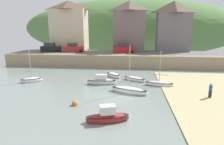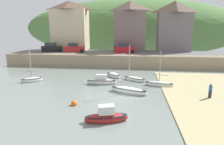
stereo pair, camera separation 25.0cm
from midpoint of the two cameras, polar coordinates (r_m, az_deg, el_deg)
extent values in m
cube|color=gray|center=(21.59, 2.63, -7.59)|extent=(48.00, 40.00, 0.06)
cube|color=gray|center=(37.72, 4.44, 3.29)|extent=(48.00, 2.40, 2.40)
cube|color=#606060|center=(41.21, 4.67, 5.73)|extent=(48.00, 9.00, 0.10)
ellipsoid|color=#517A3E|center=(75.36, 6.30, 12.70)|extent=(80.00, 44.00, 20.56)
cube|color=beige|center=(47.75, -11.93, 12.06)|extent=(7.96, 4.87, 9.14)
pyramid|color=brown|center=(48.00, -12.25, 18.69)|extent=(8.26, 5.17, 1.94)
cube|color=#725F5D|center=(45.38, 5.41, 11.98)|extent=(6.82, 5.48, 8.73)
pyramid|color=brown|center=(45.61, 5.56, 18.86)|extent=(7.12, 5.78, 2.22)
cube|color=slate|center=(46.19, 17.70, 11.15)|extent=(7.06, 4.51, 8.24)
pyramid|color=brown|center=(46.38, 18.18, 17.81)|extent=(7.36, 4.81, 2.55)
ellipsoid|color=white|center=(30.57, 0.72, -0.84)|extent=(2.95, 3.07, 0.86)
ellipsoid|color=black|center=(30.52, 0.72, -0.41)|extent=(2.89, 3.01, 0.12)
ellipsoid|color=white|center=(23.20, 5.22, -5.37)|extent=(4.70, 2.70, 0.97)
ellipsoid|color=black|center=(23.11, 5.23, -4.75)|extent=(4.60, 2.65, 0.12)
cylinder|color=#B2A893|center=(22.44, 5.37, 1.76)|extent=(0.09, 0.09, 4.91)
cylinder|color=gray|center=(22.89, 5.27, -2.90)|extent=(2.68, 1.06, 0.07)
ellipsoid|color=silver|center=(26.69, -2.84, -2.85)|extent=(4.15, 1.19, 0.99)
ellipsoid|color=black|center=(26.62, -2.85, -2.28)|extent=(4.06, 1.17, 0.12)
cube|color=silver|center=(26.49, -2.86, -1.21)|extent=(1.47, 0.74, 0.58)
ellipsoid|color=maroon|center=(16.52, -1.22, -13.30)|extent=(3.82, 2.02, 0.89)
ellipsoid|color=black|center=(16.42, -1.22, -12.53)|extent=(3.74, 1.98, 0.12)
cube|color=silver|center=(16.19, -1.23, -10.77)|extent=(1.44, 1.08, 0.70)
ellipsoid|color=white|center=(26.61, 13.85, -3.38)|extent=(3.90, 1.81, 0.82)
ellipsoid|color=black|center=(26.55, 13.88, -2.91)|extent=(3.82, 1.78, 0.12)
cylinder|color=#B2A893|center=(26.04, 14.14, 1.72)|extent=(0.09, 0.09, 4.01)
cylinder|color=gray|center=(26.28, 14.01, -0.66)|extent=(2.06, 0.51, 0.07)
ellipsoid|color=white|center=(28.59, 6.91, -1.98)|extent=(3.54, 2.64, 0.76)
ellipsoid|color=black|center=(28.54, 6.93, -1.57)|extent=(3.47, 2.59, 0.12)
ellipsoid|color=white|center=(30.09, -22.15, -2.06)|extent=(3.03, 2.45, 0.85)
ellipsoid|color=black|center=(30.04, -22.19, -1.63)|extent=(2.97, 2.41, 0.12)
cylinder|color=#B2A893|center=(29.60, -22.55, 2.46)|extent=(0.09, 0.09, 3.98)
cylinder|color=gray|center=(29.80, -22.36, 0.37)|extent=(1.58, 1.05, 0.07)
cube|color=black|center=(44.79, -17.01, 6.63)|extent=(4.24, 2.06, 1.20)
cube|color=#282D33|center=(44.80, -17.38, 7.83)|extent=(2.23, 1.68, 0.80)
cylinder|color=black|center=(44.93, -14.64, 6.43)|extent=(0.64, 0.22, 0.64)
cylinder|color=black|center=(43.45, -15.39, 6.18)|extent=(0.64, 0.22, 0.64)
cylinder|color=black|center=(46.22, -18.48, 6.36)|extent=(0.64, 0.22, 0.64)
cylinder|color=black|center=(44.78, -19.33, 6.10)|extent=(0.64, 0.22, 0.64)
cube|color=red|center=(43.00, -10.62, 6.73)|extent=(4.26, 2.14, 1.20)
cube|color=#282D33|center=(42.98, -11.00, 7.98)|extent=(2.25, 1.72, 0.80)
cylinder|color=black|center=(43.35, -8.20, 6.49)|extent=(0.64, 0.22, 0.64)
cylinder|color=black|center=(41.81, -8.75, 6.24)|extent=(0.64, 0.22, 0.64)
cylinder|color=black|center=(44.30, -12.36, 6.47)|extent=(0.64, 0.22, 0.64)
cylinder|color=black|center=(42.79, -13.05, 6.21)|extent=(0.64, 0.22, 0.64)
cube|color=red|center=(41.16, 3.86, 6.65)|extent=(4.25, 2.09, 1.20)
cube|color=#282D33|center=(41.07, 3.53, 7.97)|extent=(2.24, 1.70, 0.80)
cylinder|color=black|center=(41.94, 6.17, 6.33)|extent=(0.64, 0.22, 0.64)
cylinder|color=black|center=(40.35, 6.15, 6.07)|extent=(0.64, 0.22, 0.64)
cylinder|color=black|center=(42.09, 1.65, 6.43)|extent=(0.64, 0.22, 0.64)
cylinder|color=black|center=(40.51, 1.45, 6.17)|extent=(0.64, 0.22, 0.64)
cube|color=#282833|center=(23.83, 26.97, -5.67)|extent=(0.28, 0.20, 0.82)
cylinder|color=#23569E|center=(23.64, 27.15, -4.06)|extent=(0.34, 0.34, 0.58)
sphere|color=#D1A889|center=(23.53, 27.25, -3.12)|extent=(0.22, 0.22, 0.22)
sphere|color=orange|center=(20.01, -10.64, -8.87)|extent=(0.60, 0.60, 0.60)
camera|label=1|loc=(0.12, -89.58, 0.10)|focal=31.29mm
camera|label=2|loc=(0.12, 90.42, -0.10)|focal=31.29mm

